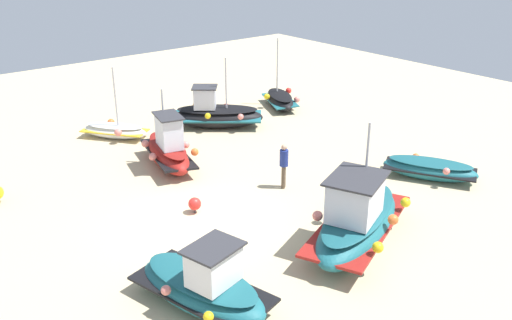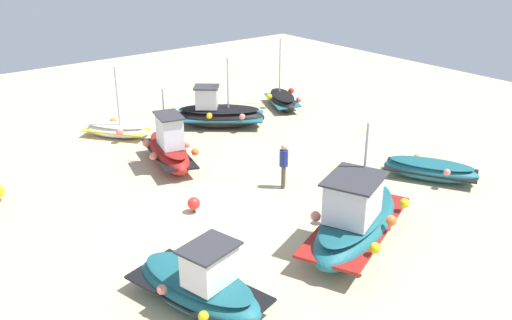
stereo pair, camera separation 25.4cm
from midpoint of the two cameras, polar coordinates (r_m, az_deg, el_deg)
The scene contains 10 objects.
ground_plane at distance 18.26m, azimuth -5.69°, elevation -6.54°, with size 49.87×49.87×0.00m, color #C6B289.
fishing_boat_1 at distance 22.44m, azimuth -9.29°, elevation 1.08°, with size 4.09×2.28×3.14m.
fishing_boat_2 at distance 26.78m, azimuth -4.38°, elevation 4.70°, with size 3.99×4.37×3.41m.
fishing_boat_3 at distance 17.01m, azimuth 9.94°, elevation -6.05°, with size 3.69×5.49×3.75m.
fishing_boat_4 at distance 14.39m, azimuth -5.93°, elevation -12.63°, with size 4.18×2.50×1.87m.
fishing_boat_5 at distance 22.18m, azimuth 17.06°, elevation -0.87°, with size 3.64×2.75×0.82m.
fishing_boat_6 at distance 29.83m, azimuth 2.22°, elevation 6.20°, with size 3.34×2.40×3.62m.
fishing_boat_7 at distance 26.24m, azimuth -14.53°, elevation 2.97°, with size 3.14×2.74×3.29m.
person_walking at distance 20.24m, azimuth 2.51°, elevation -0.30°, with size 0.32×0.32×1.71m.
mooring_buoy_1 at distance 18.83m, azimuth -6.68°, elevation -4.48°, with size 0.44×0.44×0.55m.
Camera 1 is at (-13.37, 8.67, 8.89)m, focal length 39.06 mm.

